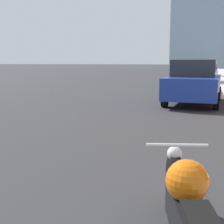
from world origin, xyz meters
name	(u,v)px	position (x,y,z in m)	size (l,w,h in m)	color
motorcycle	(192,221)	(3.05, 3.29, 0.41)	(0.88, 2.53, 0.83)	black
parked_car_blue	(194,82)	(2.64, 13.59, 0.85)	(2.16, 4.41, 1.71)	#1E3899
parked_car_white	(204,74)	(2.91, 25.46, 0.77)	(2.11, 4.03, 1.52)	silver
parked_car_yellow	(202,69)	(2.60, 36.39, 0.85)	(2.15, 4.59, 1.74)	gold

